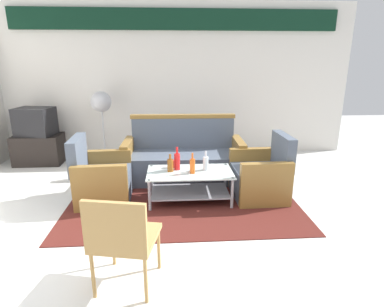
# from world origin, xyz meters

# --- Properties ---
(ground_plane) EXTENTS (14.00, 14.00, 0.00)m
(ground_plane) POSITION_xyz_m (0.00, 0.00, 0.00)
(ground_plane) COLOR white
(wall_back) EXTENTS (6.52, 0.19, 2.80)m
(wall_back) POSITION_xyz_m (0.00, 3.05, 1.48)
(wall_back) COLOR silver
(wall_back) RESTS_ON ground
(rug) EXTENTS (2.94, 2.21, 0.01)m
(rug) POSITION_xyz_m (-0.00, 0.92, 0.01)
(rug) COLOR #511E19
(rug) RESTS_ON ground
(couch) EXTENTS (1.82, 0.78, 0.96)m
(couch) POSITION_xyz_m (0.04, 1.62, 0.32)
(couch) COLOR #4C5666
(couch) RESTS_ON rug
(armchair_left) EXTENTS (0.73, 0.79, 0.85)m
(armchair_left) POSITION_xyz_m (-1.06, 0.92, 0.29)
(armchair_left) COLOR #4C5666
(armchair_left) RESTS_ON rug
(armchair_right) EXTENTS (0.72, 0.77, 0.85)m
(armchair_right) POSITION_xyz_m (1.06, 0.88, 0.29)
(armchair_right) COLOR #4C5666
(armchair_right) RESTS_ON rug
(coffee_table) EXTENTS (1.10, 0.60, 0.40)m
(coffee_table) POSITION_xyz_m (0.09, 0.81, 0.27)
(coffee_table) COLOR silver
(coffee_table) RESTS_ON rug
(bottle_brown) EXTENTS (0.08, 0.08, 0.23)m
(bottle_brown) POSITION_xyz_m (-0.16, 0.84, 0.50)
(bottle_brown) COLOR brown
(bottle_brown) RESTS_ON coffee_table
(bottle_red) EXTENTS (0.08, 0.08, 0.30)m
(bottle_red) POSITION_xyz_m (-0.07, 0.90, 0.53)
(bottle_red) COLOR red
(bottle_red) RESTS_ON coffee_table
(bottle_clear) EXTENTS (0.07, 0.07, 0.26)m
(bottle_clear) POSITION_xyz_m (0.30, 0.86, 0.51)
(bottle_clear) COLOR silver
(bottle_clear) RESTS_ON coffee_table
(bottle_orange) EXTENTS (0.07, 0.07, 0.27)m
(bottle_orange) POSITION_xyz_m (0.12, 0.74, 0.51)
(bottle_orange) COLOR #D85919
(bottle_orange) RESTS_ON coffee_table
(cup) EXTENTS (0.08, 0.08, 0.10)m
(cup) POSITION_xyz_m (-0.12, 0.98, 0.46)
(cup) COLOR red
(cup) RESTS_ON coffee_table
(tv_stand) EXTENTS (0.80, 0.50, 0.52)m
(tv_stand) POSITION_xyz_m (-2.50, 2.55, 0.26)
(tv_stand) COLOR black
(tv_stand) RESTS_ON ground
(television) EXTENTS (0.67, 0.54, 0.48)m
(television) POSITION_xyz_m (-2.50, 2.55, 0.76)
(television) COLOR black
(television) RESTS_ON tv_stand
(pedestal_fan) EXTENTS (0.36, 0.36, 1.27)m
(pedestal_fan) POSITION_xyz_m (-1.35, 2.60, 1.01)
(pedestal_fan) COLOR #2D2D33
(pedestal_fan) RESTS_ON ground
(wicker_chair) EXTENTS (0.57, 0.57, 0.84)m
(wicker_chair) POSITION_xyz_m (-0.53, -0.83, 0.49)
(wicker_chair) COLOR #AD844C
(wicker_chair) RESTS_ON ground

